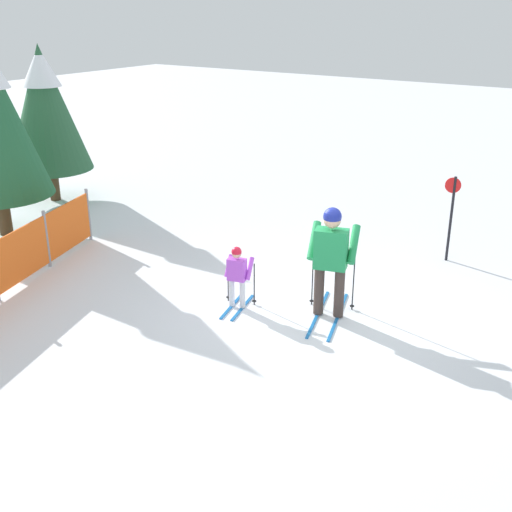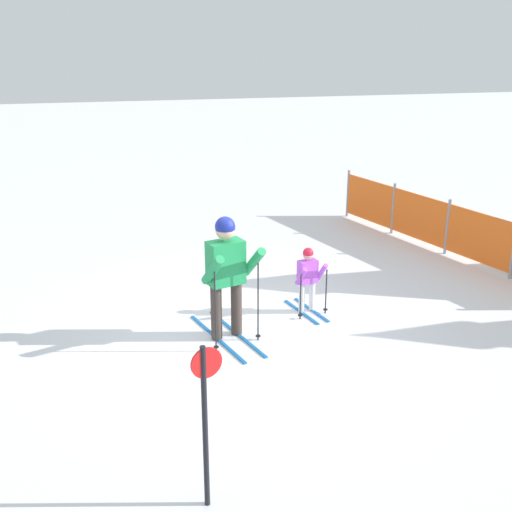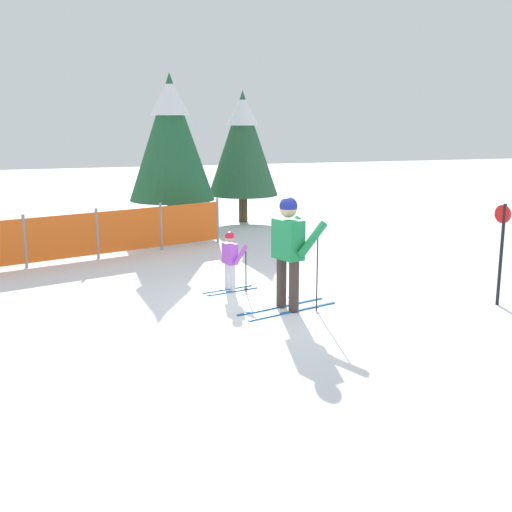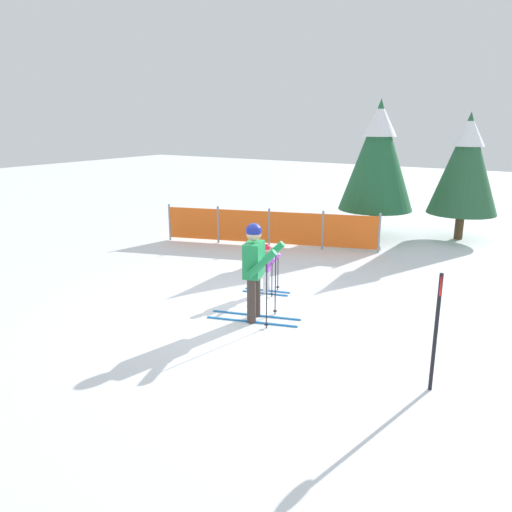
{
  "view_description": "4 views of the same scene",
  "coord_description": "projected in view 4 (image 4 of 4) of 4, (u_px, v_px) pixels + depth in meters",
  "views": [
    {
      "loc": [
        -7.63,
        -4.23,
        4.48
      ],
      "look_at": [
        -0.29,
        0.68,
        0.95
      ],
      "focal_mm": 45.0,
      "sensor_mm": 36.0,
      "label": 1
    },
    {
      "loc": [
        8.13,
        -1.65,
        4.05
      ],
      "look_at": [
        -0.24,
        0.25,
        0.96
      ],
      "focal_mm": 45.0,
      "sensor_mm": 36.0,
      "label": 2
    },
    {
      "loc": [
        -3.06,
        -9.07,
        2.86
      ],
      "look_at": [
        -0.16,
        -0.01,
        0.81
      ],
      "focal_mm": 45.0,
      "sensor_mm": 36.0,
      "label": 3
    },
    {
      "loc": [
        4.67,
        -7.16,
        3.41
      ],
      "look_at": [
        -0.08,
        0.34,
        0.96
      ],
      "focal_mm": 35.0,
      "sensor_mm": 36.0,
      "label": 4
    }
  ],
  "objects": [
    {
      "name": "trail_marker",
      "position": [
        437.0,
        320.0,
        6.25
      ],
      "size": [
        0.09,
        0.28,
        1.59
      ],
      "color": "black",
      "rests_on": "ground_plane"
    },
    {
      "name": "conifer_near",
      "position": [
        466.0,
        162.0,
        14.06
      ],
      "size": [
        1.94,
        1.94,
        3.61
      ],
      "color": "#4C3823",
      "rests_on": "ground_plane"
    },
    {
      "name": "skier_adult",
      "position": [
        255.0,
        263.0,
        8.51
      ],
      "size": [
        1.66,
        0.89,
        1.72
      ],
      "rotation": [
        0.0,
        0.0,
        0.3
      ],
      "color": "#1966B2",
      "rests_on": "ground_plane"
    },
    {
      "name": "conifer_far",
      "position": [
        378.0,
        154.0,
        14.24
      ],
      "size": [
        2.13,
        2.13,
        3.96
      ],
      "color": "#4C3823",
      "rests_on": "ground_plane"
    },
    {
      "name": "skier_child",
      "position": [
        267.0,
        265.0,
        9.98
      ],
      "size": [
        0.97,
        0.52,
        1.01
      ],
      "rotation": [
        0.0,
        0.0,
        0.25
      ],
      "color": "#1966B2",
      "rests_on": "ground_plane"
    },
    {
      "name": "ground_plane",
      "position": [
        250.0,
        311.0,
        9.15
      ],
      "size": [
        60.0,
        60.0,
        0.0
      ],
      "primitive_type": "plane",
      "color": "white"
    },
    {
      "name": "safety_fence",
      "position": [
        269.0,
        227.0,
        13.7
      ],
      "size": [
        5.67,
        1.88,
        1.05
      ],
      "rotation": [
        0.0,
        0.0,
        0.31
      ],
      "color": "gray",
      "rests_on": "ground_plane"
    }
  ]
}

